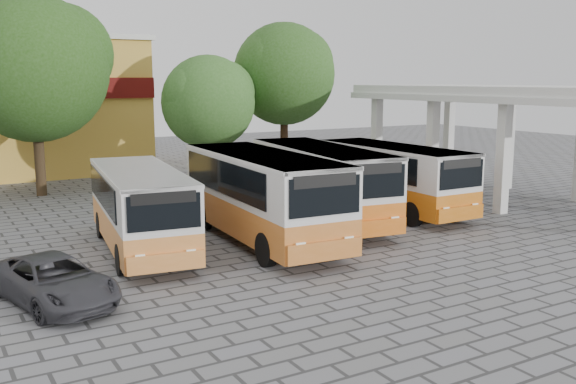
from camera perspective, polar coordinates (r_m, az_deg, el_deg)
ground at (r=22.57m, az=8.49°, el=-4.76°), size 90.00×90.00×0.00m
terminal_shelter at (r=32.07m, az=19.04°, el=8.04°), size 6.80×15.80×5.40m
bus_far_left at (r=21.84m, az=-12.97°, el=-1.09°), size 3.34×7.95×2.77m
bus_centre_left at (r=22.48m, az=-2.27°, el=0.04°), size 3.18×8.88×3.15m
bus_centre_right at (r=25.47m, az=2.89°, el=1.12°), size 3.69×8.82×3.08m
bus_far_right at (r=27.96m, az=9.33°, el=1.57°), size 2.52×8.05×2.89m
tree_left at (r=33.78m, az=-21.57°, el=10.59°), size 7.48×7.13×9.79m
tree_middle at (r=33.55m, az=-7.03°, el=8.20°), size 5.05×4.81×6.95m
tree_right at (r=36.54m, az=-0.28°, el=10.73°), size 5.98×5.70×8.84m
parked_car at (r=17.69m, az=-20.10°, el=-7.40°), size 3.00×4.72×1.21m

